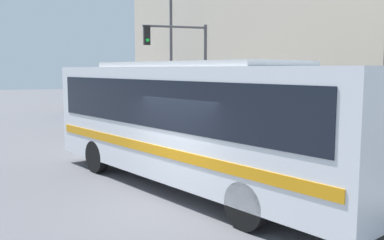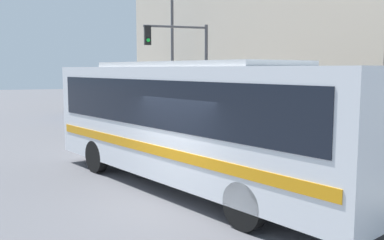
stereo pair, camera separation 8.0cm
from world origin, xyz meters
name	(u,v)px [view 1 (the left image)]	position (x,y,z in m)	size (l,w,h in m)	color
ground_plane	(170,208)	(0.00, 0.00, 0.00)	(120.00, 120.00, 0.00)	#515156
sidewalk	(165,112)	(5.71, 20.00, 0.07)	(2.43, 70.00, 0.13)	#A8A399
building_facade	(232,23)	(9.93, 17.98, 6.24)	(6.00, 33.97, 12.48)	#9E9384
city_bus	(195,116)	(1.11, 1.34, 1.93)	(6.11, 10.80, 3.34)	silver
delivery_truck	(103,91)	(1.43, 19.93, 1.67)	(2.24, 6.61, 3.08)	#265999
fire_hydrant	(258,139)	(5.10, 5.22, 0.48)	(0.26, 0.35, 0.70)	red
traffic_light_pole	(184,57)	(4.12, 11.03, 3.71)	(3.28, 0.35, 5.19)	#47474C
parking_meter	(235,119)	(5.10, 7.24, 1.03)	(0.14, 0.14, 1.32)	#47474C
street_lamp	(166,43)	(4.99, 17.18, 4.75)	(2.83, 0.28, 7.79)	#47474C
pedestrian_near_corner	(316,133)	(6.20, 3.10, 0.97)	(0.34, 0.34, 1.65)	slate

